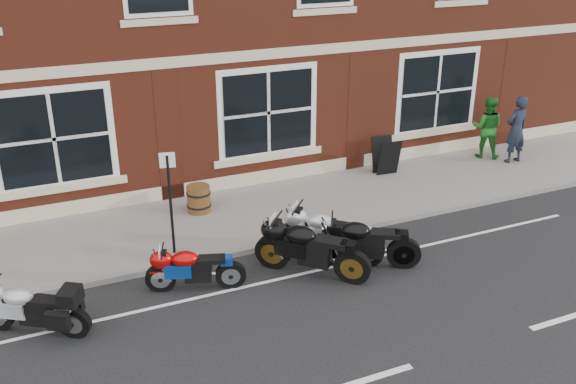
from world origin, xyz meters
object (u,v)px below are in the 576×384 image
(a_board_sign, at_px, (386,156))
(barrel_planter, at_px, (199,199))
(pedestrian_left, at_px, (516,130))
(parking_sign, at_px, (170,196))
(moto_touring_silver, at_px, (30,305))
(moto_sport_red, at_px, (193,267))
(moto_sport_silver, at_px, (329,232))
(moto_naked_black, at_px, (363,240))
(pedestrian_right, at_px, (487,127))
(moto_sport_black, at_px, (310,247))

(a_board_sign, relative_size, barrel_planter, 1.56)
(pedestrian_left, height_order, parking_sign, parking_sign)
(moto_touring_silver, distance_m, parking_sign, 3.30)
(moto_sport_red, relative_size, parking_sign, 0.83)
(barrel_planter, distance_m, parking_sign, 2.20)
(moto_sport_silver, xyz_separation_m, moto_naked_black, (0.47, -0.57, -0.01))
(pedestrian_right, bearing_deg, moto_sport_black, 69.26)
(moto_sport_silver, xyz_separation_m, a_board_sign, (3.36, 3.27, 0.03))
(moto_touring_silver, distance_m, moto_sport_silver, 5.66)
(moto_naked_black, bearing_deg, pedestrian_right, -29.24)
(moto_sport_black, distance_m, moto_naked_black, 1.10)
(a_board_sign, distance_m, barrel_planter, 5.20)
(moto_touring_silver, xyz_separation_m, moto_sport_black, (5.03, -0.15, 0.08))
(pedestrian_left, bearing_deg, moto_naked_black, 23.20)
(moto_sport_silver, bearing_deg, a_board_sign, -1.20)
(parking_sign, bearing_deg, moto_naked_black, -16.17)
(pedestrian_right, bearing_deg, a_board_sign, 41.62)
(moto_touring_silver, relative_size, moto_sport_red, 0.96)
(moto_touring_silver, relative_size, moto_sport_silver, 1.02)
(moto_sport_silver, distance_m, pedestrian_left, 7.53)
(moto_sport_silver, bearing_deg, parking_sign, 110.89)
(barrel_planter, bearing_deg, moto_sport_red, -108.23)
(moto_sport_black, height_order, a_board_sign, a_board_sign)
(moto_sport_black, bearing_deg, moto_naked_black, -51.64)
(a_board_sign, height_order, barrel_planter, a_board_sign)
(a_board_sign, bearing_deg, pedestrian_right, 4.61)
(a_board_sign, distance_m, parking_sign, 6.58)
(moto_sport_red, relative_size, pedestrian_right, 1.04)
(moto_naked_black, bearing_deg, barrel_planter, 61.95)
(pedestrian_right, bearing_deg, moto_sport_red, 61.57)
(pedestrian_right, height_order, parking_sign, parking_sign)
(pedestrian_right, bearing_deg, moto_touring_silver, 58.31)
(moto_touring_silver, bearing_deg, a_board_sign, -35.59)
(moto_naked_black, relative_size, pedestrian_left, 1.06)
(moto_sport_red, height_order, parking_sign, parking_sign)
(moto_sport_black, relative_size, moto_sport_silver, 1.05)
(moto_sport_silver, bearing_deg, pedestrian_right, -19.31)
(moto_sport_silver, relative_size, pedestrian_left, 0.90)
(moto_sport_silver, height_order, pedestrian_left, pedestrian_left)
(parking_sign, bearing_deg, moto_sport_red, -76.04)
(moto_sport_black, distance_m, pedestrian_left, 8.27)
(moto_naked_black, relative_size, a_board_sign, 2.03)
(moto_sport_red, distance_m, moto_naked_black, 3.33)
(moto_naked_black, distance_m, pedestrian_right, 7.23)
(pedestrian_left, relative_size, parking_sign, 0.87)
(parking_sign, bearing_deg, pedestrian_right, 24.42)
(moto_sport_black, distance_m, a_board_sign, 5.45)
(pedestrian_right, xyz_separation_m, parking_sign, (-9.46, -1.99, 0.38))
(barrel_planter, bearing_deg, moto_touring_silver, -139.62)
(moto_naked_black, bearing_deg, moto_sport_black, 112.64)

